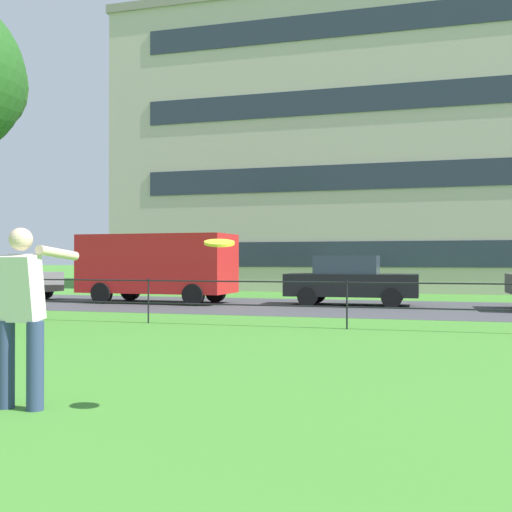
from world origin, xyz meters
TOP-DOWN VIEW (x-y plane):
  - street_strip at (0.00, 18.77)m, footprint 80.00×7.03m
  - park_fence at (0.00, 12.85)m, footprint 35.42×0.04m
  - person_thrower at (2.41, 5.09)m, footprint 0.52×0.77m
  - frisbee at (4.35, 5.22)m, footprint 0.35×0.35m
  - car_grey_left at (-8.76, 19.09)m, footprint 4.00×1.82m
  - panel_van_center at (-2.64, 19.02)m, footprint 5.06×2.23m
  - car_black_far_left at (3.62, 19.53)m, footprint 4.03×1.87m
  - apartment_building_background at (4.73, 33.99)m, footprint 27.51×14.10m

SIDE VIEW (x-z plane):
  - street_strip at x=0.00m, z-range 0.00..0.01m
  - park_fence at x=0.00m, z-range 0.17..1.17m
  - car_grey_left at x=-8.76m, z-range 0.01..1.55m
  - car_black_far_left at x=3.62m, z-range 0.01..1.55m
  - person_thrower at x=2.41m, z-range 0.07..1.78m
  - panel_van_center at x=-2.64m, z-range 0.15..2.39m
  - frisbee at x=4.35m, z-range 1.52..1.60m
  - apartment_building_background at x=4.73m, z-range 0.00..13.62m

